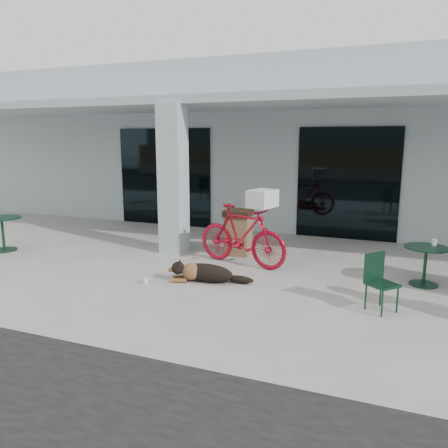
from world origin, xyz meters
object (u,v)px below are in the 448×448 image
at_px(cafe_table_near, 3,234).
at_px(cafe_chair_far_a, 382,284).
at_px(dog, 207,272).
at_px(cafe_table_far, 425,266).
at_px(trash_receptacle, 238,232).
at_px(bicycle, 242,235).

relative_size(cafe_table_near, cafe_chair_far_a, 0.97).
bearing_deg(dog, cafe_table_far, -1.04).
distance_m(cafe_table_far, trash_receptacle, 3.66).
xyz_separation_m(bicycle, cafe_chair_far_a, (2.62, -1.49, -0.18)).
distance_m(cafe_table_near, cafe_chair_far_a, 7.87).
height_order(cafe_chair_far_a, trash_receptacle, trash_receptacle).
xyz_separation_m(cafe_table_near, cafe_chair_far_a, (7.84, -0.61, 0.04)).
xyz_separation_m(dog, trash_receptacle, (-0.11, 1.92, 0.30)).
distance_m(cafe_chair_far_a, trash_receptacle, 3.69).
distance_m(bicycle, cafe_table_far, 3.26).
height_order(bicycle, cafe_chair_far_a, bicycle).
distance_m(dog, cafe_table_near, 5.02).
relative_size(bicycle, dog, 1.81).
distance_m(cafe_table_far, cafe_chair_far_a, 1.59).
bearing_deg(bicycle, dog, -175.54).
bearing_deg(cafe_table_far, cafe_chair_far_a, -113.35).
bearing_deg(cafe_table_near, cafe_table_far, 5.71).
bearing_deg(cafe_table_far, cafe_table_near, -174.29).
bearing_deg(dog, bicycle, 60.19).
xyz_separation_m(cafe_chair_far_a, trash_receptacle, (-2.95, 2.21, 0.07)).
bearing_deg(cafe_chair_far_a, bicycle, 100.79).
bearing_deg(cafe_table_far, trash_receptacle, 168.15).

